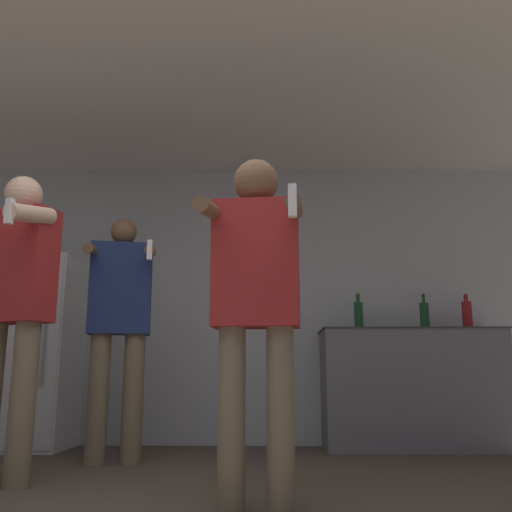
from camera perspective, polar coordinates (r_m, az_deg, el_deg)
name	(u,v)px	position (r m, az deg, el deg)	size (l,w,h in m)	color
wall_back	(213,302)	(5.34, -4.35, -4.65)	(7.00, 0.06, 2.55)	#B2B7BC
ceiling_slab	(193,87)	(4.18, -6.29, 16.45)	(7.00, 3.74, 0.05)	silver
refrigerator	(32,352)	(5.33, -21.48, -8.90)	(0.72, 0.68, 1.61)	white
counter	(412,389)	(5.10, 15.38, -12.67)	(1.53, 0.60, 0.99)	slate
bottle_green_wine	(359,314)	(5.06, 10.22, -5.78)	(0.08, 0.08, 0.34)	#194723
bottle_brown_liquor	(467,314)	(5.29, 20.36, -5.50)	(0.08, 0.08, 0.31)	maroon
bottle_dark_rum	(425,315)	(5.18, 16.50, -5.72)	(0.08, 0.08, 0.31)	#194723
person_woman_foreground	(256,293)	(2.72, -0.01, -3.72)	(0.49, 0.56, 1.65)	#75664C
person_man_side	(13,298)	(3.63, -23.10, -3.86)	(0.61, 0.56, 1.79)	#75664C
person_spectator_back	(119,321)	(4.27, -13.51, -6.33)	(0.54, 0.50, 1.75)	#75664C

